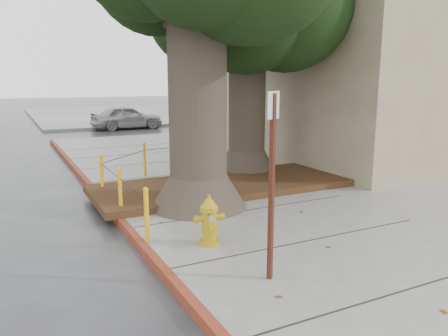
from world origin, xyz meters
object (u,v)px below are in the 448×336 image
(car_red, at_px, (263,115))
(fire_hydrant, at_px, (209,221))
(car_silver, at_px, (127,117))
(signpost, at_px, (272,176))

(car_red, bearing_deg, fire_hydrant, 139.50)
(car_silver, relative_size, car_red, 1.17)
(fire_hydrant, height_order, car_silver, car_silver)
(fire_hydrant, bearing_deg, car_red, 62.28)
(car_silver, bearing_deg, car_red, -99.85)
(car_red, bearing_deg, signpost, 142.04)
(fire_hydrant, distance_m, car_silver, 19.43)
(car_silver, distance_m, car_red, 8.77)
(fire_hydrant, relative_size, car_red, 0.24)
(signpost, height_order, car_red, signpost)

